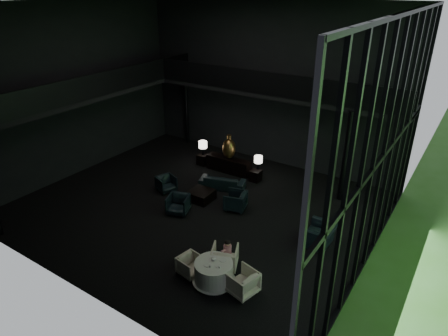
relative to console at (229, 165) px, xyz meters
The scene contains 35 objects.
floor 3.70m from the console, 78.26° to the right, with size 14.00×12.00×0.02m, color black.
ceiling 8.47m from the console, 78.26° to the right, with size 14.00×12.00×0.02m, color black.
wall_back 4.41m from the console, 72.62° to the left, with size 14.00×0.04×8.00m, color black.
wall_front 10.30m from the console, 85.54° to the right, with size 14.00×0.04×8.00m, color black.
wall_left 8.08m from the console, 150.01° to the right, with size 0.04×12.00×8.00m, color black.
curtain_wall 9.24m from the console, 25.10° to the right, with size 0.20×12.00×8.00m, color black, non-canonical shape.
mezzanine_left 7.33m from the console, 145.51° to the right, with size 2.00×12.00×0.25m, color black.
mezzanine_back 4.26m from the console, 38.54° to the left, with size 12.00×2.00×0.25m, color black.
railing_left 7.00m from the console, 139.69° to the right, with size 0.06×12.00×1.00m, color black.
railing_back 4.59m from the console, 12.67° to the left, with size 12.00×0.06×1.00m, color black.
column_nw 5.01m from the console, 153.78° to the left, with size 0.24×0.24×4.00m, color black.
column_ne 5.80m from the console, ahead, with size 0.24×0.24×4.00m, color black.
console is the anchor object (origin of this frame).
bronze_urn 0.89m from the console, 90.00° to the left, with size 0.65×0.65×1.21m.
side_table_left 1.60m from the console, behind, with size 0.50×0.50×0.55m, color black.
table_lamp_left 1.75m from the console, behind, with size 0.43×0.43×0.72m.
side_table_right 1.61m from the console, ahead, with size 0.49×0.49×0.53m, color black.
table_lamp_right 1.72m from the console, ahead, with size 0.39×0.39×0.66m.
sofa 1.73m from the console, 66.75° to the right, with size 2.06×0.60×0.81m, color black.
lounge_armchair_west 3.48m from the console, 111.46° to the right, with size 0.78×0.73×0.80m, color black.
lounge_armchair_east 3.60m from the console, 52.71° to the right, with size 0.94×0.88×0.97m, color #18232C.
lounge_armchair_south 4.42m from the console, 85.04° to the right, with size 0.92×0.86×0.94m, color black.
window_armchair 6.83m from the console, 28.56° to the right, with size 1.23×0.80×1.07m, color #16242C.
coffee_table 3.08m from the console, 80.06° to the right, with size 0.97×0.97×0.43m, color black.
dining_table 8.09m from the console, 60.49° to the right, with size 1.38×1.38×0.75m.
dining_chair_north 7.33m from the console, 58.18° to the right, with size 0.92×0.87×0.95m, color #BCB198.
dining_chair_east 8.53m from the console, 54.39° to the right, with size 0.89×0.84×0.92m, color #B3A98A.
dining_chair_west 7.78m from the console, 66.29° to the right, with size 0.66×0.62×0.68m, color #C0B592.
child 7.30m from the console, 57.48° to the right, with size 0.27×0.27×0.58m.
plate_a 8.21m from the console, 61.65° to the right, with size 0.24×0.24×0.02m, color white.
plate_b 7.95m from the console, 58.51° to the right, with size 0.23×0.23×0.02m, color white.
saucer 8.26m from the console, 59.51° to the right, with size 0.15×0.15×0.01m, color white.
coffee_cup 8.32m from the console, 59.06° to the right, with size 0.08×0.08×0.06m, color white.
cereal_bowl 7.96m from the console, 60.53° to the right, with size 0.17×0.17×0.08m, color white.
cream_pot 8.30m from the console, 61.18° to the right, with size 0.06×0.06×0.07m, color #99999E.
Camera 1 is at (8.98, -11.54, 8.67)m, focal length 32.00 mm.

